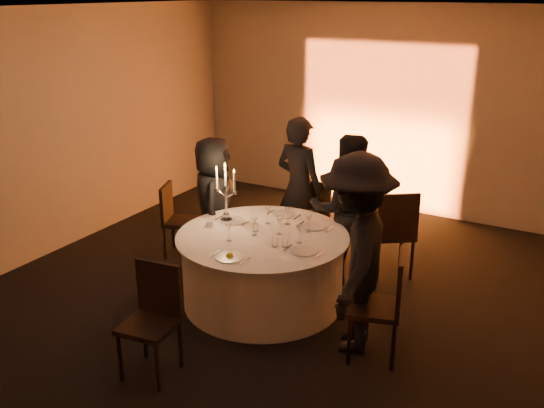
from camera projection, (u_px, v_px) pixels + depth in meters
The scene contains 32 objects.
floor at pixel (263, 301), 6.52m from camera, with size 7.00×7.00×0.00m, color black.
ceiling at pixel (261, 9), 5.51m from camera, with size 7.00×7.00×0.00m, color silver.
wall_back at pixel (382, 109), 8.89m from camera, with size 7.00×7.00×0.00m, color #A5A099.
wall_left at pixel (50, 134), 7.40m from camera, with size 7.00×7.00×0.00m, color #A5A099.
uplighter_fixture at pixel (369, 208), 9.13m from camera, with size 0.25×0.12×0.10m, color black.
banquet_table at pixel (263, 269), 6.39m from camera, with size 1.80×1.80×0.77m.
chair_left at pixel (175, 216), 7.53m from camera, with size 0.51×0.51×0.91m.
chair_back_left at pixel (319, 211), 7.59m from camera, with size 0.44×0.44×0.96m.
chair_back_right at pixel (394, 229), 6.89m from camera, with size 0.64×0.64×1.06m.
chair_right at pixel (385, 300), 5.35m from camera, with size 0.56×0.56×1.03m.
chair_front at pixel (153, 313), 5.19m from camera, with size 0.48×0.48×0.98m.
guest_left at pixel (214, 203), 7.11m from camera, with size 0.78×0.51×1.59m, color black.
guest_back_left at pixel (299, 188), 7.39m from camera, with size 0.64×0.42×1.76m, color black.
guest_back_right at pixel (347, 209), 6.75m from camera, with size 0.83×0.65×1.71m, color black.
guest_right at pixel (356, 254), 5.43m from camera, with size 1.20×0.69×1.86m, color black.
plate_left at pixel (232, 220), 6.64m from camera, with size 0.35×0.28×0.01m.
plate_back_left at pixel (284, 215), 6.81m from camera, with size 0.36×0.26×0.01m.
plate_back_right at pixel (315, 227), 6.46m from camera, with size 0.35×0.25×0.01m.
plate_right at pixel (303, 251), 5.87m from camera, with size 0.36×0.26×0.01m.
plate_front at pixel (230, 256), 5.73m from camera, with size 0.36×0.28×0.08m.
coffee_cup at pixel (210, 224), 6.48m from camera, with size 0.11×0.11×0.07m.
candelabra at pixel (226, 201), 6.57m from camera, with size 0.28×0.13×0.67m.
wine_glass_a at pixel (309, 220), 6.29m from camera, with size 0.07×0.07×0.19m.
wine_glass_b at pixel (268, 212), 6.52m from camera, with size 0.07×0.07×0.19m.
wine_glass_c at pixel (287, 212), 6.51m from camera, with size 0.07×0.07×0.19m.
wine_glass_d at pixel (254, 223), 6.21m from camera, with size 0.07×0.07×0.19m.
wine_glass_e at pixel (279, 222), 6.24m from camera, with size 0.07×0.07×0.19m.
wine_glass_f at pixel (229, 228), 6.07m from camera, with size 0.07×0.07×0.19m.
wine_glass_g at pixel (299, 230), 6.02m from camera, with size 0.07×0.07×0.19m.
tumbler_a at pixel (275, 242), 5.97m from camera, with size 0.07×0.07×0.09m, color silver.
tumbler_b at pixel (285, 243), 5.96m from camera, with size 0.07×0.07×0.09m, color silver.
tumbler_c at pixel (255, 227), 6.34m from camera, with size 0.07×0.07×0.09m, color silver.
Camera 1 is at (2.92, -5.00, 3.18)m, focal length 40.00 mm.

